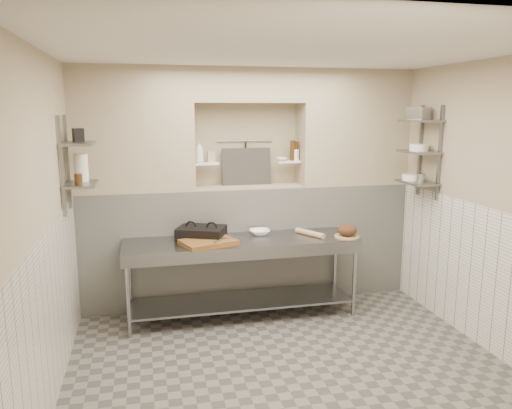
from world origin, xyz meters
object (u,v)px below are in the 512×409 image
object	(u,v)px
bread_loaf	(347,230)
bowl_alcove	(282,159)
cutting_board	(208,242)
bottle_soap	(199,152)
mixing_bowl	(260,232)
jug_left	(81,168)
panini_press	(201,233)
rolling_pin	(310,233)
prep_table	(242,262)

from	to	relation	value
bread_loaf	bowl_alcove	distance (m)	1.16
cutting_board	bottle_soap	distance (m)	1.12
mixing_bowl	jug_left	world-z (taller)	jug_left
panini_press	cutting_board	xyz separation A→B (m)	(0.04, -0.24, -0.04)
rolling_pin	bread_loaf	world-z (taller)	bread_loaf
bottle_soap	panini_press	bearing A→B (deg)	-95.66
bread_loaf	bottle_soap	world-z (taller)	bottle_soap
bread_loaf	jug_left	size ratio (longest dim) A/B	0.80
cutting_board	bread_loaf	distance (m)	1.58
jug_left	prep_table	bearing A→B (deg)	0.19
panini_press	bowl_alcove	world-z (taller)	bowl_alcove
prep_table	mixing_bowl	distance (m)	0.43
bowl_alcove	bread_loaf	bearing A→B (deg)	-49.05
bowl_alcove	jug_left	size ratio (longest dim) A/B	0.49
panini_press	jug_left	size ratio (longest dim) A/B	2.21
mixing_bowl	bread_loaf	xyz separation A→B (m)	(0.94, -0.33, 0.05)
bread_loaf	cutting_board	bearing A→B (deg)	178.71
cutting_board	bowl_alcove	distance (m)	1.43
rolling_pin	jug_left	size ratio (longest dim) A/B	1.47
mixing_bowl	rolling_pin	xyz separation A→B (m)	(0.55, -0.18, 0.00)
rolling_pin	jug_left	bearing A→B (deg)	-179.56
bread_loaf	jug_left	xyz separation A→B (m)	(-2.84, 0.13, 0.77)
rolling_pin	bread_loaf	size ratio (longest dim) A/B	1.83
prep_table	panini_press	distance (m)	0.56
panini_press	bread_loaf	bearing A→B (deg)	13.35
bottle_soap	bowl_alcove	world-z (taller)	bottle_soap
panini_press	bread_loaf	xyz separation A→B (m)	(1.62, -0.28, 0.01)
panini_press	jug_left	distance (m)	1.45
mixing_bowl	bread_loaf	bearing A→B (deg)	-19.57
mixing_bowl	jug_left	xyz separation A→B (m)	(-1.90, -0.20, 0.82)
jug_left	bottle_soap	bearing A→B (deg)	23.57
panini_press	cutting_board	bearing A→B (deg)	-56.48
bottle_soap	bowl_alcove	bearing A→B (deg)	-0.52
prep_table	bread_loaf	xyz separation A→B (m)	(1.19, -0.14, 0.34)
bottle_soap	jug_left	distance (m)	1.37
bread_loaf	prep_table	bearing A→B (deg)	173.30
panini_press	bottle_soap	xyz separation A→B (m)	(0.04, 0.40, 0.87)
jug_left	bread_loaf	bearing A→B (deg)	-2.71
panini_press	bowl_alcove	distance (m)	1.35
rolling_pin	bowl_alcove	size ratio (longest dim) A/B	3.01
prep_table	panini_press	size ratio (longest dim) A/B	4.25
prep_table	bowl_alcove	distance (m)	1.36
panini_press	rolling_pin	world-z (taller)	panini_press
cutting_board	bowl_alcove	size ratio (longest dim) A/B	4.13
rolling_pin	mixing_bowl	bearing A→B (deg)	161.76
panini_press	mixing_bowl	distance (m)	0.69
cutting_board	mixing_bowl	xyz separation A→B (m)	(0.64, 0.30, 0.00)
prep_table	jug_left	bearing A→B (deg)	-179.81
cutting_board	bottle_soap	xyz separation A→B (m)	(-0.00, 0.65, 0.92)
prep_table	cutting_board	size ratio (longest dim) A/B	4.67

